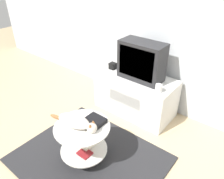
# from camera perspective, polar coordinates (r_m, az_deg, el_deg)

# --- Properties ---
(ground_plane) EXTENTS (12.00, 12.00, 0.00)m
(ground_plane) POSITION_cam_1_polar(r_m,az_deg,el_deg) (2.65, -5.91, -17.71)
(ground_plane) COLOR tan
(wall_back) EXTENTS (8.00, 0.05, 2.60)m
(wall_back) POSITION_cam_1_polar(r_m,az_deg,el_deg) (3.05, 13.35, 17.29)
(wall_back) COLOR silver
(wall_back) RESTS_ON ground_plane
(rug) EXTENTS (1.58, 1.31, 0.02)m
(rug) POSITION_cam_1_polar(r_m,az_deg,el_deg) (2.65, -5.92, -17.57)
(rug) COLOR #28282B
(rug) RESTS_ON ground_plane
(tv_stand) EXTENTS (1.12, 0.56, 0.57)m
(tv_stand) POSITION_cam_1_polar(r_m,az_deg,el_deg) (3.20, 6.12, -1.21)
(tv_stand) COLOR silver
(tv_stand) RESTS_ON ground_plane
(tv) EXTENTS (0.60, 0.30, 0.52)m
(tv) POSITION_cam_1_polar(r_m,az_deg,el_deg) (2.92, 7.75, 7.42)
(tv) COLOR #232326
(tv) RESTS_ON tv_stand
(speaker) EXTENTS (0.09, 0.09, 0.09)m
(speaker) POSITION_cam_1_polar(r_m,az_deg,el_deg) (3.26, 0.19, 6.19)
(speaker) COLOR black
(speaker) RESTS_ON tv_stand
(mug) EXTENTS (0.08, 0.08, 0.10)m
(mug) POSITION_cam_1_polar(r_m,az_deg,el_deg) (2.73, 12.08, 0.29)
(mug) COLOR white
(mug) RESTS_ON tv_stand
(coffee_table) EXTENTS (0.59, 0.59, 0.47)m
(coffee_table) POSITION_cam_1_polar(r_m,az_deg,el_deg) (2.44, -7.53, -12.55)
(coffee_table) COLOR #B2B2B7
(coffee_table) RESTS_ON rug
(dvd_box) EXTENTS (0.20, 0.21, 0.05)m
(dvd_box) POSITION_cam_1_polar(r_m,az_deg,el_deg) (2.33, -4.77, -8.33)
(dvd_box) COLOR black
(dvd_box) RESTS_ON coffee_table
(cat) EXTENTS (0.58, 0.25, 0.13)m
(cat) POSITION_cam_1_polar(r_m,az_deg,el_deg) (2.29, -9.45, -8.29)
(cat) COLOR silver
(cat) RESTS_ON coffee_table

